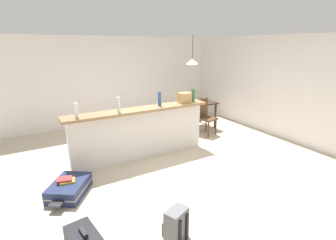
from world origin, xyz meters
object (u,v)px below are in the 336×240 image
at_px(bottle_white, 76,110).
at_px(book_stack, 66,180).
at_px(bottle_blue, 160,99).
at_px(suitcase_flat_navy, 69,188).
at_px(grocery_bag, 185,98).
at_px(backpack_grey, 176,225).
at_px(dining_chair_near_partition, 205,115).
at_px(bottle_green, 193,95).
at_px(pendant_lamp, 192,61).
at_px(bottle_clear, 119,105).
at_px(dining_table, 194,105).

distance_m(bottle_white, book_stack, 1.17).
relative_size(bottle_blue, suitcase_flat_navy, 0.34).
distance_m(grocery_bag, backpack_grey, 2.97).
bearing_deg(book_stack, backpack_grey, -59.26).
distance_m(dining_chair_near_partition, suitcase_flat_navy, 3.79).
height_order(grocery_bag, book_stack, grocery_bag).
bearing_deg(bottle_green, backpack_grey, -128.81).
height_order(pendant_lamp, book_stack, pendant_lamp).
height_order(bottle_white, book_stack, bottle_white).
xyz_separation_m(bottle_blue, dining_chair_near_partition, (1.60, 0.50, -0.69)).
relative_size(bottle_blue, backpack_grey, 0.71).
distance_m(bottle_white, bottle_clear, 0.74).
relative_size(bottle_green, grocery_bag, 1.13).
bearing_deg(dining_chair_near_partition, bottle_blue, -162.72).
height_order(bottle_blue, dining_table, bottle_blue).
bearing_deg(bottle_green, dining_table, 52.93).
relative_size(dining_table, pendant_lamp, 1.41).
height_order(bottle_blue, backpack_grey, bottle_blue).
bearing_deg(bottle_clear, bottle_blue, 6.38).
bearing_deg(bottle_green, suitcase_flat_navy, -167.09).
bearing_deg(suitcase_flat_navy, bottle_green, 12.91).
bearing_deg(dining_chair_near_partition, book_stack, -162.15).
xyz_separation_m(dining_table, backpack_grey, (-2.66, -3.38, -0.44)).
xyz_separation_m(grocery_bag, dining_chair_near_partition, (1.00, 0.52, -0.65)).
distance_m(dining_chair_near_partition, book_stack, 3.80).
distance_m(bottle_clear, dining_chair_near_partition, 2.66).
bearing_deg(grocery_bag, bottle_clear, -177.08).
height_order(bottle_blue, bottle_green, bottle_blue).
height_order(bottle_blue, pendant_lamp, pendant_lamp).
height_order(bottle_clear, dining_table, bottle_clear).
relative_size(bottle_clear, grocery_bag, 1.11).
bearing_deg(dining_chair_near_partition, backpack_grey, -132.91).
relative_size(grocery_bag, dining_table, 0.24).
distance_m(bottle_white, dining_table, 3.52).
relative_size(dining_table, dining_chair_near_partition, 1.18).
height_order(bottle_blue, suitcase_flat_navy, bottle_blue).
relative_size(bottle_white, dining_table, 0.24).
bearing_deg(grocery_bag, dining_chair_near_partition, 27.55).
xyz_separation_m(bottle_white, bottle_clear, (0.74, -0.04, 0.01)).
bearing_deg(book_stack, dining_chair_near_partition, 17.85).
bearing_deg(bottle_white, bottle_blue, 2.16).
distance_m(grocery_bag, dining_chair_near_partition, 1.30).
distance_m(backpack_grey, book_stack, 1.93).
bearing_deg(bottle_green, bottle_clear, -177.97).
xyz_separation_m(backpack_grey, book_stack, (-0.99, 1.66, 0.05)).
distance_m(dining_table, suitcase_flat_navy, 4.05).
xyz_separation_m(bottle_green, dining_table, (0.83, 1.10, -0.56)).
relative_size(bottle_blue, grocery_bag, 1.14).
bearing_deg(bottle_clear, suitcase_flat_navy, -151.64).
bearing_deg(bottle_green, pendant_lamp, 56.49).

